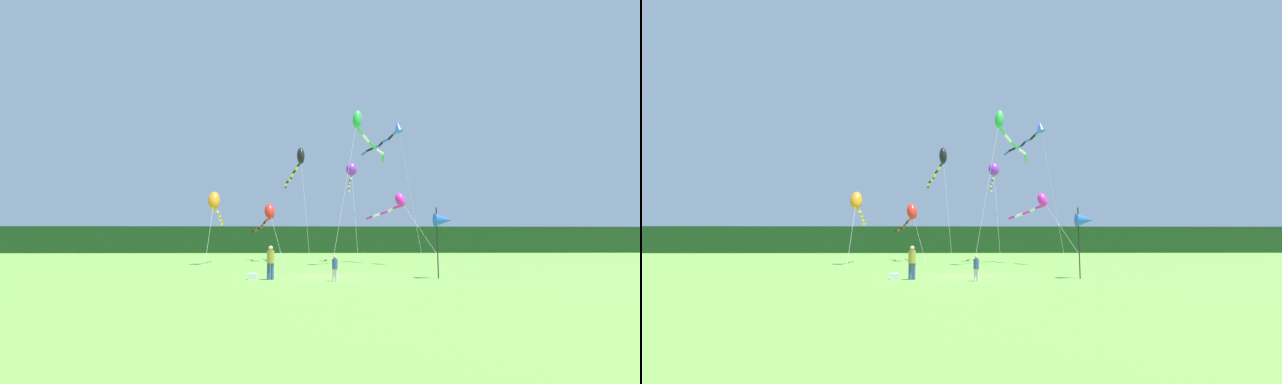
% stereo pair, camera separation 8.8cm
% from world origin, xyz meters
% --- Properties ---
extents(ground_plane, '(120.00, 120.00, 0.00)m').
position_xyz_m(ground_plane, '(0.00, 0.00, 0.00)').
color(ground_plane, '#5B9338').
extents(distant_treeline, '(108.00, 2.40, 4.24)m').
position_xyz_m(distant_treeline, '(0.00, 45.00, 2.12)').
color(distant_treeline, '#193D19').
rests_on(distant_treeline, ground).
extents(person_adult, '(0.37, 0.37, 1.66)m').
position_xyz_m(person_adult, '(-2.68, -1.79, 0.93)').
color(person_adult, '#334C8C').
rests_on(person_adult, ground).
extents(person_child, '(0.27, 0.27, 1.22)m').
position_xyz_m(person_child, '(0.45, -2.71, 0.68)').
color(person_child, silver).
rests_on(person_child, ground).
extents(cooler_box, '(0.44, 0.38, 0.31)m').
position_xyz_m(cooler_box, '(-3.58, -1.61, 0.15)').
color(cooler_box, silver).
rests_on(cooler_box, ground).
extents(banner_flag_pole, '(0.90, 0.70, 3.63)m').
position_xyz_m(banner_flag_pole, '(6.14, -1.44, 2.94)').
color(banner_flag_pole, black).
rests_on(banner_flag_pole, ground).
extents(kite_blue, '(4.03, 6.71, 12.49)m').
position_xyz_m(kite_blue, '(6.73, 13.26, 11.61)').
color(kite_blue, '#B2B2B2').
rests_on(kite_blue, ground).
extents(kite_purple, '(1.02, 8.30, 9.34)m').
position_xyz_m(kite_purple, '(3.26, 15.90, 8.47)').
color(kite_purple, '#B2B2B2').
rests_on(kite_purple, ground).
extents(kite_green, '(5.63, 10.83, 12.40)m').
position_xyz_m(kite_green, '(3.46, 9.90, 11.16)').
color(kite_green, '#B2B2B2').
rests_on(kite_green, ground).
extents(kite_magenta, '(4.61, 7.66, 5.97)m').
position_xyz_m(kite_magenta, '(6.51, 11.17, 5.05)').
color(kite_magenta, '#B2B2B2').
rests_on(kite_magenta, ground).
extents(kite_black, '(2.70, 9.58, 10.69)m').
position_xyz_m(kite_black, '(-1.71, 15.72, 9.49)').
color(kite_black, '#B2B2B2').
rests_on(kite_black, ground).
extents(kite_red, '(3.97, 8.82, 5.64)m').
position_xyz_m(kite_red, '(-4.61, 16.90, 4.52)').
color(kite_red, '#B2B2B2').
rests_on(kite_red, ground).
extents(kite_orange, '(1.19, 9.96, 6.12)m').
position_xyz_m(kite_orange, '(-8.53, 11.52, 5.02)').
color(kite_orange, '#B2B2B2').
rests_on(kite_orange, ground).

